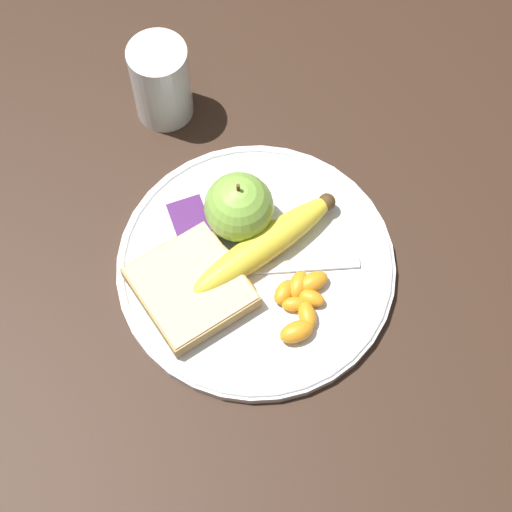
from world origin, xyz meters
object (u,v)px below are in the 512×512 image
Objects in this scene: plate at (256,266)px; bread_slice at (191,287)px; banana at (264,245)px; apple at (241,206)px; juice_glass at (161,84)px; fork at (262,269)px; jam_packet at (190,222)px.

bread_slice is (-0.01, 0.07, 0.02)m from plate.
banana is at bearing -79.05° from bread_slice.
apple is 0.64× the size of bread_slice.
banana is (-0.04, -0.01, -0.02)m from apple.
juice_glass is 1.26× the size of apple.
banana reaches higher than plate.
fork is at bearing -172.12° from juice_glass.
jam_packet is at bearing 172.38° from juice_glass.
banana is at bearing -169.12° from juice_glass.
banana is 0.08m from jam_packet.
juice_glass is at bearing -7.62° from jam_packet.
apple is 0.07m from fork.
plate is 0.23m from juice_glass.
plate is 0.01m from fork.
banana reaches higher than jam_packet.
plate is at bearing -142.30° from jam_packet.
apple reaches higher than bread_slice.
apple is at bearing -169.98° from juice_glass.
bread_slice is at bearing 14.97° from fork.
banana is at bearing -130.92° from jam_packet.
apple reaches higher than plate.
juice_glass reaches higher than fork.
plate is 1.57× the size of banana.
fork is at bearing -178.63° from apple.
banana reaches higher than bread_slice.
juice_glass reaches higher than bread_slice.
jam_packet is (0.07, -0.02, -0.00)m from bread_slice.
jam_packet is at bearing -37.43° from fork.
jam_packet is at bearing 37.70° from plate.
fork is (-0.06, -0.00, -0.03)m from apple.
juice_glass is at bearing 10.02° from apple.
plate is at bearing -85.05° from bread_slice.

